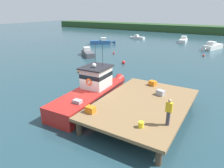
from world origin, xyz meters
TOP-DOWN VIEW (x-y plane):
  - ground_plane at (0.00, 0.00)m, footprint 200.00×200.00m
  - dock at (4.80, 0.00)m, footprint 6.00×9.00m
  - main_fishing_boat at (0.17, 0.15)m, footprint 2.95×9.88m
  - crate_single_by_cleat at (5.42, 1.87)m, footprint 0.69×0.58m
  - crate_single_far at (4.13, 3.59)m, footprint 0.70×0.59m
  - crate_stack_near_edge at (2.47, -3.20)m, footprint 0.61×0.46m
  - bait_bucket at (5.96, -3.13)m, footprint 0.32×0.32m
  - deckhand_by_the_boat at (7.16, -2.12)m, footprint 0.36×0.22m
  - moored_boat_near_channel at (-11.68, 14.76)m, footprint 4.84×4.33m
  - moored_boat_far_left at (-1.05, 38.43)m, footprint 1.86×5.79m
  - moored_boat_off_the_point at (-16.28, 26.10)m, footprint 5.25×4.39m
  - moored_boat_far_right at (-12.95, 38.21)m, footprint 4.34×1.61m
  - moored_boat_outer_mooring at (5.92, 31.81)m, footprint 3.39×6.29m
  - mooring_buoy_outer at (5.50, 24.26)m, footprint 0.33×0.33m
  - mooring_buoy_channel_marker at (-8.48, 18.18)m, footprint 0.34×0.34m
  - mooring_buoy_spare_mooring at (-6.41, 6.22)m, footprint 0.37×0.37m
  - mooring_buoy_inshore at (-3.69, 12.90)m, footprint 0.48×0.48m
  - far_shoreline at (0.00, 62.00)m, footprint 120.00×8.00m

SIDE VIEW (x-z plane):
  - ground_plane at x=0.00m, z-range 0.00..0.00m
  - mooring_buoy_outer at x=5.50m, z-range 0.00..0.33m
  - mooring_buoy_channel_marker at x=-8.48m, z-range 0.00..0.34m
  - mooring_buoy_spare_mooring at x=-6.41m, z-range 0.00..0.37m
  - mooring_buoy_inshore at x=-3.69m, z-range 0.00..0.48m
  - moored_boat_far_right at x=-12.95m, z-range -0.17..0.92m
  - moored_boat_near_channel at x=-11.68m, z-range -0.22..1.16m
  - moored_boat_far_left at x=-1.05m, z-range -0.23..1.23m
  - moored_boat_off_the_point at x=-16.28m, z-range -0.23..1.23m
  - moored_boat_outer_mooring at x=5.92m, z-range -0.25..1.34m
  - main_fishing_boat at x=0.17m, z-range -1.39..3.41m
  - dock at x=4.80m, z-range 0.47..1.67m
  - far_shoreline at x=0.00m, z-range 0.00..2.40m
  - bait_bucket at x=5.96m, z-range 1.20..1.54m
  - crate_single_by_cleat at x=5.42m, z-range 1.20..1.60m
  - crate_single_far at x=4.13m, z-range 1.20..1.61m
  - crate_stack_near_edge at x=2.47m, z-range 1.20..1.61m
  - deckhand_by_the_boat at x=7.16m, z-range 1.24..2.87m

